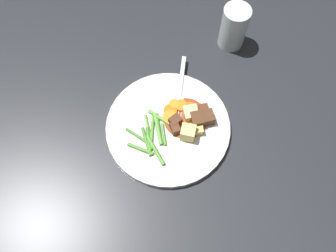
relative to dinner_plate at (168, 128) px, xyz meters
The scene contains 31 objects.
ground_plane 0.01m from the dinner_plate, ahead, with size 3.00×3.00×0.00m, color #26282D.
dinner_plate is the anchor object (origin of this frame).
stew_sauce 0.05m from the dinner_plate, ahead, with size 0.10×0.10×0.00m, color #93381E.
carrot_slice_0 0.02m from the dinner_plate, 52.57° to the left, with size 0.03×0.03×0.01m, color orange.
carrot_slice_1 0.04m from the dinner_plate, 56.19° to the left, with size 0.03×0.03×0.01m, color orange.
carrot_slice_2 0.06m from the dinner_plate, 32.41° to the left, with size 0.03×0.03×0.01m, color orange.
carrot_slice_3 0.08m from the dinner_plate, ahead, with size 0.03×0.03×0.01m, color orange.
carrot_slice_4 0.06m from the dinner_plate, 49.08° to the left, with size 0.02×0.02×0.01m, color orange.
carrot_slice_5 0.07m from the dinner_plate, 14.68° to the left, with size 0.03×0.03×0.01m, color orange.
carrot_slice_6 0.05m from the dinner_plate, 20.76° to the right, with size 0.03×0.03×0.01m, color orange.
potato_chunk_0 0.06m from the dinner_plate, ahead, with size 0.03×0.03×0.03m, color #EAD68C.
potato_chunk_1 0.06m from the dinner_plate, 54.52° to the right, with size 0.03×0.03×0.04m, color #E5CC7A.
potato_chunk_2 0.07m from the dinner_plate, 36.84° to the right, with size 0.02×0.03×0.02m, color #DBBC6B.
meat_chunk_0 0.07m from the dinner_plate, 17.87° to the right, with size 0.03×0.03×0.03m, color #56331E.
meat_chunk_1 0.09m from the dinner_plate, 15.95° to the right, with size 0.03×0.03×0.03m, color #56331E.
meat_chunk_2 0.03m from the dinner_plate, ahead, with size 0.02×0.03×0.02m, color #56331E.
meat_chunk_3 0.03m from the dinner_plate, 59.41° to the right, with size 0.02×0.02×0.02m, color #56331E.
meat_chunk_4 0.09m from the dinner_plate, ahead, with size 0.02×0.02×0.02m, color #56331E.
green_bean_0 0.08m from the dinner_plate, 162.48° to the right, with size 0.01×0.01×0.06m, color #599E38.
green_bean_1 0.07m from the dinner_plate, 141.07° to the right, with size 0.01×0.01×0.08m, color #599E38.
green_bean_2 0.04m from the dinner_plate, behind, with size 0.01×0.01×0.08m, color #599E38.
green_bean_3 0.06m from the dinner_plate, 165.34° to the right, with size 0.01×0.01×0.06m, color #4C8E33.
green_bean_4 0.07m from the dinner_plate, behind, with size 0.01×0.01×0.08m, color #4C8E33.
green_bean_5 0.03m from the dinner_plate, 162.97° to the left, with size 0.01×0.01×0.07m, color #4C8E33.
green_bean_6 0.03m from the dinner_plate, 139.00° to the right, with size 0.01×0.01×0.05m, color #599E38.
green_bean_7 0.05m from the dinner_plate, 159.24° to the left, with size 0.01×0.01×0.06m, color #66AD42.
green_bean_8 0.03m from the dinner_plate, 110.07° to the left, with size 0.01×0.01×0.06m, color #66AD42.
green_bean_9 0.03m from the dinner_plate, 169.61° to the right, with size 0.01×0.01×0.07m, color #66AD42.
green_bean_10 0.06m from the dinner_plate, 166.46° to the right, with size 0.01×0.01×0.07m, color #4C8E33.
fork 0.10m from the dinner_plate, 47.57° to the left, with size 0.11×0.16×0.00m.
water_glass 0.30m from the dinner_plate, 31.22° to the left, with size 0.07×0.07×0.12m, color silver.
Camera 1 is at (-0.15, -0.30, 0.76)m, focal length 38.43 mm.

